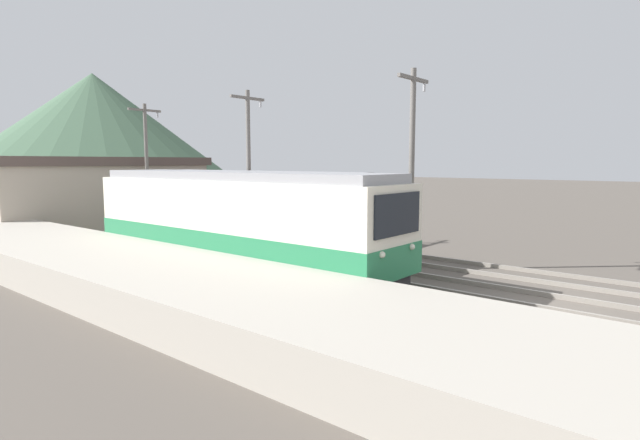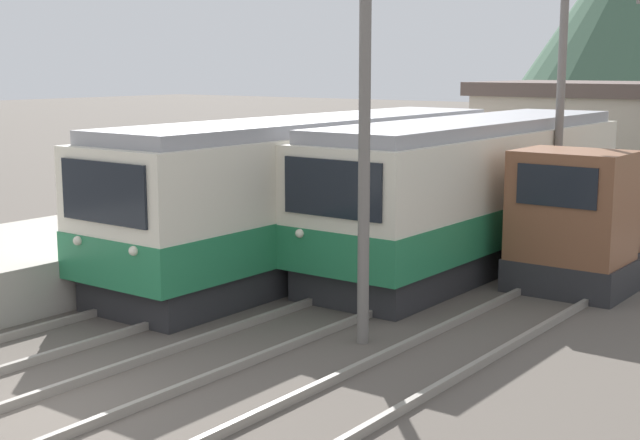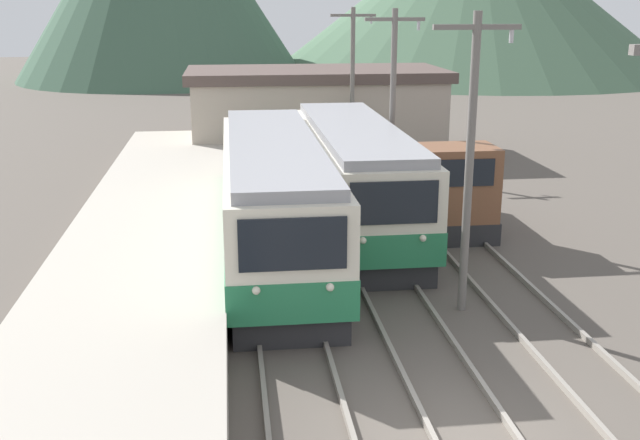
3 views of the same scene
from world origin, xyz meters
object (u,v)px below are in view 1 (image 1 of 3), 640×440
at_px(commuter_train_left, 236,226).
at_px(catenary_mast_distant, 147,162).
at_px(commuter_train_center, 246,215).
at_px(catenary_mast_far, 249,162).
at_px(shunting_locomotive, 292,219).
at_px(catenary_mast_mid, 412,162).

bearing_deg(commuter_train_left, catenary_mast_distant, 70.80).
height_order(commuter_train_center, catenary_mast_far, catenary_mast_far).
xyz_separation_m(commuter_train_center, catenary_mast_far, (1.51, 1.39, 2.23)).
height_order(commuter_train_left, catenary_mast_far, catenary_mast_far).
bearing_deg(catenary_mast_far, commuter_train_center, -137.40).
distance_m(commuter_train_left, commuter_train_center, 3.82).
xyz_separation_m(commuter_train_left, commuter_train_center, (2.80, 2.60, -0.02)).
distance_m(catenary_mast_far, catenary_mast_distant, 8.38).
height_order(shunting_locomotive, catenary_mast_distant, catenary_mast_distant).
bearing_deg(shunting_locomotive, catenary_mast_distant, 98.79).
xyz_separation_m(commuter_train_center, catenary_mast_mid, (1.51, -7.00, 2.23)).
relative_size(commuter_train_center, catenary_mast_mid, 1.67).
distance_m(shunting_locomotive, catenary_mast_distant, 10.12).
bearing_deg(catenary_mast_distant, catenary_mast_far, -90.00).
height_order(commuter_train_left, commuter_train_center, commuter_train_left).
relative_size(commuter_train_center, catenary_mast_far, 1.67).
relative_size(commuter_train_left, catenary_mast_far, 1.82).
relative_size(commuter_train_center, catenary_mast_distant, 1.67).
distance_m(commuter_train_left, catenary_mast_mid, 6.54).
relative_size(commuter_train_left, catenary_mast_mid, 1.82).
height_order(shunting_locomotive, catenary_mast_mid, catenary_mast_mid).
bearing_deg(catenary_mast_distant, commuter_train_left, -109.20).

